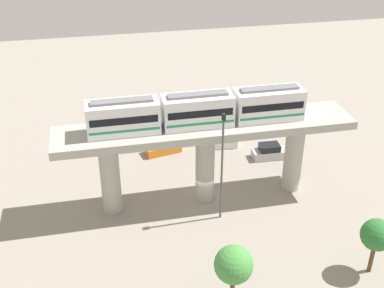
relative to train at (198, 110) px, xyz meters
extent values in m
plane|color=gray|center=(0.00, -0.79, -10.10)|extent=(120.00, 120.00, 0.00)
cylinder|color=#A8A59E|center=(0.00, -10.17, -6.21)|extent=(1.90, 1.90, 7.76)
cylinder|color=#A8A59E|center=(0.00, -0.79, -6.21)|extent=(1.90, 1.90, 7.76)
cylinder|color=#A8A59E|center=(0.00, 8.59, -6.21)|extent=(1.90, 1.90, 7.76)
cube|color=#A8A59E|center=(0.00, -0.79, -1.93)|extent=(5.20, 28.85, 0.80)
cube|color=white|center=(0.00, -6.95, -0.03)|extent=(2.60, 6.60, 3.00)
cube|color=black|center=(0.00, -6.95, 0.22)|extent=(2.64, 6.07, 0.70)
cube|color=#1E8C4C|center=(0.00, -6.95, -0.78)|extent=(2.64, 6.34, 0.24)
cube|color=slate|center=(0.00, -6.95, 1.59)|extent=(1.10, 5.61, 0.24)
cube|color=white|center=(0.00, 0.00, -0.03)|extent=(2.60, 6.60, 3.00)
cube|color=black|center=(0.00, 0.00, 0.22)|extent=(2.64, 6.07, 0.70)
cube|color=#1E8C4C|center=(0.00, 0.00, -0.78)|extent=(2.64, 6.34, 0.24)
cube|color=slate|center=(0.00, 0.00, 1.59)|extent=(1.10, 5.61, 0.24)
cube|color=white|center=(0.00, 6.95, -0.03)|extent=(2.60, 6.60, 3.00)
cube|color=black|center=(0.00, 6.95, 0.22)|extent=(2.64, 6.07, 0.70)
cube|color=#1E8C4C|center=(0.00, 6.95, -0.78)|extent=(2.64, 6.34, 0.24)
cube|color=slate|center=(0.00, 6.95, 1.59)|extent=(1.10, 5.61, 0.24)
cube|color=orange|center=(10.23, 1.91, -9.60)|extent=(2.63, 4.48, 1.00)
cube|color=black|center=(10.23, 2.06, -8.72)|extent=(2.08, 2.59, 0.76)
cube|color=#B2B5BA|center=(6.46, -10.23, -9.60)|extent=(1.96, 4.27, 1.00)
cube|color=black|center=(6.46, -10.08, -8.72)|extent=(1.73, 2.36, 0.76)
cube|color=white|center=(10.32, -5.12, -9.60)|extent=(2.21, 4.36, 1.00)
cube|color=black|center=(10.32, -4.97, -8.72)|extent=(1.86, 2.45, 0.76)
cylinder|color=brown|center=(-14.12, 0.36, -8.57)|extent=(0.36, 0.36, 3.04)
sphere|color=#479342|center=(-14.12, 0.36, -6.23)|extent=(3.00, 3.00, 3.00)
cylinder|color=brown|center=(-13.22, -11.98, -8.53)|extent=(0.36, 0.36, 3.13)
sphere|color=#2D7233|center=(-13.22, -11.98, -6.23)|extent=(2.68, 2.68, 2.68)
cylinder|color=#4C4C51|center=(-3.40, -1.57, -4.81)|extent=(0.20, 0.20, 10.56)
cube|color=black|center=(-3.40, -1.57, 0.77)|extent=(0.44, 0.28, 0.60)
camera|label=1|loc=(-40.99, 9.28, 19.76)|focal=46.53mm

